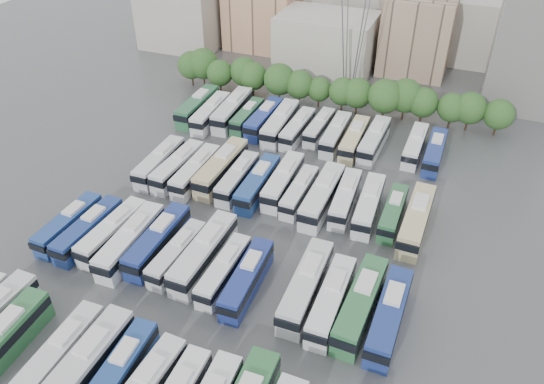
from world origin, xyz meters
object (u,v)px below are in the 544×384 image
at_px(bus_r2_s5, 238,178).
at_px(bus_r3_s8, 336,134).
at_px(bus_r3_s7, 319,127).
at_px(bus_r2_s11, 369,205).
at_px(bus_r1_s11, 331,300).
at_px(bus_r3_s0, 198,106).
at_px(bus_r1_s6, 204,253).
at_px(bus_r3_s5, 280,123).
at_px(bus_r2_s6, 258,183).
at_px(bus_r1_s10, 306,286).
at_px(bus_r2_s12, 393,212).
at_px(bus_r0_s4, 60,355).
at_px(bus_r1_s4, 158,241).
at_px(bus_r3_s10, 374,140).
at_px(bus_r1_s5, 177,254).
at_px(bus_r1_s2, 113,232).
at_px(bus_r2_s2, 178,166).
at_px(bus_r0_s5, 84,368).
at_px(bus_r1_s0, 69,224).
at_px(bus_r3_s9, 354,139).
at_px(bus_r2_s13, 416,220).
at_px(bus_r2_s4, 221,167).
at_px(bus_r1_s13, 389,315).
at_px(bus_r2_s7, 283,181).
at_px(bus_r3_s3, 247,116).
at_px(bus_r3_s1, 211,113).
at_px(bus_r2_s10, 345,198).
at_px(bus_r1_s3, 131,241).
at_px(bus_r1_s7, 224,270).
at_px(bus_r3_s12, 415,145).
at_px(bus_r2_s3, 196,171).
at_px(bus_r2_s8, 299,192).
at_px(bus_r3_s2, 232,110).
at_px(bus_r1_s12, 361,304).
at_px(bus_r1_s1, 89,230).
at_px(bus_r2_s1, 160,162).
at_px(bus_r0_s6, 119,374).
at_px(bus_r1_s8, 247,279).
at_px(bus_r2_s9, 322,196).
at_px(bus_r3_s4, 264,118).

xyz_separation_m(bus_r2_s5, bus_r3_s8, (9.99, 18.14, 0.06)).
bearing_deg(bus_r3_s7, bus_r2_s11, -53.47).
distance_m(bus_r1_s11, bus_r3_s0, 52.04).
xyz_separation_m(bus_r1_s6, bus_r3_s5, (-3.18, 34.86, -0.01)).
bearing_deg(bus_r2_s11, bus_r2_s6, -179.65).
distance_m(bus_r1_s10, bus_r2_s5, 24.15).
bearing_deg(bus_r2_s12, bus_r0_s4, -126.53).
relative_size(bus_r1_s4, bus_r3_s10, 1.00).
bearing_deg(bus_r3_s5, bus_r1_s5, -91.76).
bearing_deg(bus_r1_s2, bus_r2_s2, 92.78).
bearing_deg(bus_r1_s6, bus_r0_s5, -98.52).
relative_size(bus_r1_s0, bus_r3_s9, 0.95).
height_order(bus_r2_s11, bus_r3_s5, bus_r3_s5).
height_order(bus_r1_s0, bus_r1_s4, bus_r1_s4).
relative_size(bus_r2_s5, bus_r2_s13, 0.86).
distance_m(bus_r2_s4, bus_r2_s12, 26.56).
distance_m(bus_r0_s4, bus_r1_s0, 21.74).
height_order(bus_r1_s13, bus_r2_s13, bus_r2_s13).
height_order(bus_r2_s7, bus_r3_s3, bus_r2_s7).
relative_size(bus_r2_s7, bus_r3_s1, 0.99).
bearing_deg(bus_r2_s10, bus_r1_s2, -147.96).
bearing_deg(bus_r1_s5, bus_r1_s3, -174.38).
distance_m(bus_r2_s6, bus_r2_s10, 12.98).
bearing_deg(bus_r1_s7, bus_r2_s7, 90.63).
relative_size(bus_r1_s6, bus_r3_s12, 1.17).
relative_size(bus_r2_s3, bus_r3_s3, 1.12).
relative_size(bus_r2_s8, bus_r3_s8, 0.91).
distance_m(bus_r1_s10, bus_r3_s2, 45.49).
distance_m(bus_r0_s4, bus_r1_s5, 18.05).
relative_size(bus_r1_s3, bus_r1_s12, 0.97).
xyz_separation_m(bus_r0_s4, bus_r0_s5, (3.36, -0.41, 0.22)).
bearing_deg(bus_r3_s8, bus_r1_s5, -106.11).
relative_size(bus_r1_s1, bus_r1_s10, 0.90).
xyz_separation_m(bus_r3_s3, bus_r3_s12, (29.85, 0.54, 0.10)).
height_order(bus_r3_s7, bus_r3_s12, bus_r3_s12).
xyz_separation_m(bus_r1_s10, bus_r2_s1, (-29.74, 16.94, -0.18)).
height_order(bus_r0_s6, bus_r1_s10, bus_r1_s10).
relative_size(bus_r1_s6, bus_r1_s8, 1.13).
xyz_separation_m(bus_r1_s13, bus_r2_s9, (-13.22, 18.33, 0.08)).
bearing_deg(bus_r0_s6, bus_r1_s1, 131.25).
bearing_deg(bus_r3_s0, bus_r2_s10, -29.09).
bearing_deg(bus_r1_s11, bus_r0_s6, -134.98).
bearing_deg(bus_r3_s0, bus_r3_s9, -2.68).
height_order(bus_r2_s9, bus_r3_s2, bus_r3_s2).
bearing_deg(bus_r0_s5, bus_r3_s1, 104.23).
xyz_separation_m(bus_r0_s6, bus_r2_s1, (-16.47, 34.61, 0.06)).
xyz_separation_m(bus_r2_s8, bus_r3_s2, (-19.62, 19.22, 0.41)).
relative_size(bus_r1_s8, bus_r2_s1, 0.98).
height_order(bus_r3_s3, bus_r3_s4, bus_r3_s4).
relative_size(bus_r2_s1, bus_r3_s5, 0.91).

